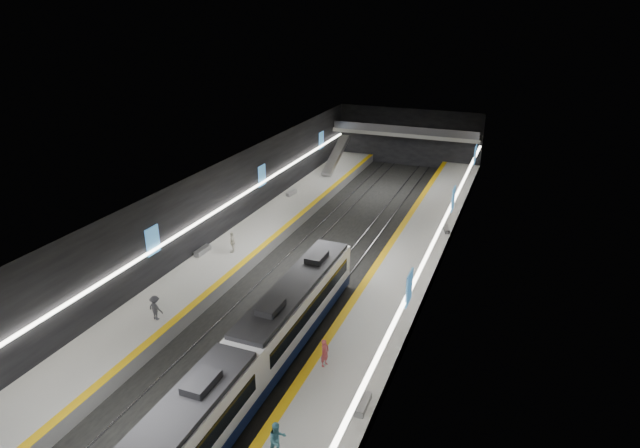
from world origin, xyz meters
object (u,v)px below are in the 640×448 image
at_px(bench_left_near, 203,251).
at_px(passenger_left_b, 155,308).
at_px(escalator, 336,155).
at_px(passenger_right_b, 277,440).
at_px(bench_right_far, 446,229).
at_px(train, 242,370).
at_px(passenger_right_a, 325,353).
at_px(passenger_left_a, 233,242).
at_px(bench_right_near, 363,404).
at_px(bench_left_far, 291,193).

relative_size(bench_left_near, passenger_left_b, 1.07).
bearing_deg(escalator, passenger_right_b, -73.15).
height_order(bench_left_near, bench_right_far, bench_left_near).
relative_size(train, passenger_right_b, 15.65).
bearing_deg(escalator, bench_left_near, -94.04).
xyz_separation_m(escalator, passenger_right_a, (13.63, -39.03, -1.01)).
height_order(escalator, passenger_left_a, escalator).
bearing_deg(passenger_right_b, bench_left_near, 80.03).
xyz_separation_m(train, bench_left_near, (-12.00, 14.28, -0.96)).
relative_size(bench_right_near, passenger_left_a, 0.92).
relative_size(bench_right_far, passenger_right_b, 0.85).
bearing_deg(passenger_right_a, passenger_right_b, -160.84).
bearing_deg(bench_left_far, bench_right_near, -51.87).
bearing_deg(passenger_left_b, escalator, -81.49).
bearing_deg(train, passenger_right_b, -42.91).
relative_size(train, bench_right_far, 18.52).
relative_size(train, passenger_right_a, 16.89).
xyz_separation_m(train, escalator, (-10.00, 42.59, 0.70)).
distance_m(bench_left_far, passenger_left_b, 27.33).
xyz_separation_m(bench_left_near, passenger_left_a, (2.38, 1.15, 0.72)).
bearing_deg(escalator, bench_right_far, -42.37).
bearing_deg(bench_left_near, escalator, 86.91).
bearing_deg(passenger_left_a, passenger_right_b, 17.60).
bearing_deg(train, bench_right_near, 7.72).
relative_size(bench_left_far, passenger_left_b, 0.95).
bearing_deg(passenger_right_b, passenger_right_a, 41.55).
bearing_deg(bench_left_far, passenger_right_b, -59.15).
relative_size(bench_left_far, passenger_right_b, 0.89).
relative_size(train, passenger_left_b, 16.70).
relative_size(train, passenger_left_a, 15.77).
relative_size(bench_left_near, passenger_left_a, 1.01).
height_order(bench_left_near, passenger_right_a, passenger_right_a).
height_order(bench_right_near, passenger_right_a, passenger_right_a).
distance_m(passenger_right_b, passenger_left_b, 15.19).
height_order(escalator, bench_left_far, escalator).
height_order(train, escalator, escalator).
distance_m(train, bench_right_near, 7.01).
bearing_deg(bench_right_near, passenger_right_b, -122.71).
relative_size(escalator, bench_left_near, 4.17).
xyz_separation_m(bench_left_near, bench_right_near, (18.88, -13.35, -0.02)).
height_order(escalator, bench_right_far, escalator).
height_order(escalator, bench_left_near, escalator).
xyz_separation_m(bench_left_near, bench_left_far, (0.76, 16.97, -0.03)).
distance_m(escalator, bench_left_near, 28.43).
relative_size(bench_right_far, passenger_left_a, 0.85).
bearing_deg(bench_right_near, passenger_right_a, 139.66).
bearing_deg(escalator, passenger_left_a, -89.21).
relative_size(escalator, passenger_right_b, 4.17).
height_order(bench_left_far, passenger_left_a, passenger_left_a).
height_order(train, passenger_right_a, train).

